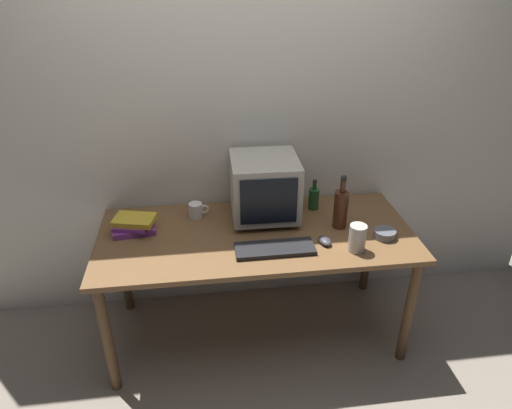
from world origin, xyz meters
The scene contains 12 objects.
ground_plane centered at (0.00, 0.00, 0.00)m, with size 6.00×6.00×0.00m, color gray.
back_wall centered at (0.00, 0.45, 1.25)m, with size 4.00×0.08×2.50m, color silver.
desk centered at (0.00, 0.00, 0.66)m, with size 1.76×0.78×0.74m.
crt_monitor centered at (0.07, 0.18, 0.93)m, with size 0.39×0.39×0.37m.
keyboard centered at (0.08, -0.19, 0.75)m, with size 0.42×0.15×0.02m, color black.
computer_mouse centered at (0.35, -0.16, 0.75)m, with size 0.06×0.10×0.04m, color #3F3F47.
bottle_tall centered at (0.48, 0.01, 0.86)m, with size 0.08×0.08×0.32m.
bottle_short centered at (0.39, 0.24, 0.81)m, with size 0.06×0.06×0.20m.
book_stack centered at (-0.68, 0.10, 0.78)m, with size 0.26×0.20×0.09m.
mug centered at (-0.33, 0.22, 0.78)m, with size 0.12×0.08×0.09m.
cd_spindle centered at (0.70, -0.14, 0.76)m, with size 0.12×0.12×0.04m, color #595B66.
metal_canister centered at (0.50, -0.24, 0.81)m, with size 0.09×0.09×0.15m, color #B7B2A8.
Camera 1 is at (-0.28, -2.16, 2.10)m, focal length 32.07 mm.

